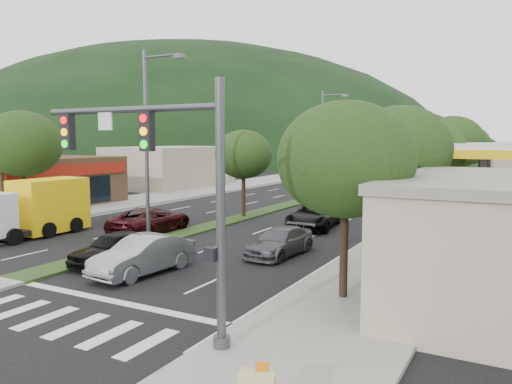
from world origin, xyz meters
The scene contains 28 objects.
ground centered at (0.00, 0.00, 0.00)m, with size 160.00×160.00×0.00m, color black.
sidewalk_right centered at (12.50, 25.00, 0.07)m, with size 5.00×90.00×0.15m, color gray.
sidewalk_left centered at (-13.00, 25.00, 0.07)m, with size 6.00×90.00×0.15m, color gray.
median centered at (0.00, 28.00, 0.06)m, with size 1.60×56.00×0.12m, color #1E3814.
traffic_signal centered at (9.03, -1.54, 4.65)m, with size 6.12×0.40×7.00m.
shop_left centered at (-18.46, 15.00, 2.01)m, with size 10.15×12.00×4.00m.
bldg_left_far centered at (-19.00, 34.00, 2.30)m, with size 9.00×14.00×4.60m, color #B5AE90.
hill_far centered at (-80.00, 110.00, 0.00)m, with size 176.00×132.00×82.00m, color black.
tree_r_a centered at (12.00, 4.00, 4.82)m, with size 4.60×4.60×6.63m.
tree_r_b centered at (12.00, 12.00, 5.04)m, with size 4.80×4.80×6.94m.
tree_r_c centered at (12.00, 20.00, 4.75)m, with size 4.40×4.40×6.48m.
tree_r_d centered at (12.00, 30.00, 5.18)m, with size 5.00×5.00×7.17m.
tree_r_e centered at (12.00, 40.00, 4.89)m, with size 4.60×4.60×6.71m.
tree_med_near centered at (0.00, 18.00, 4.43)m, with size 4.00×4.00×6.02m.
tree_med_far centered at (0.00, 44.00, 5.01)m, with size 4.80×4.80×6.94m.
tree_l_a centered at (-12.50, 10.00, 5.18)m, with size 5.20×5.20×7.25m.
streetlight_near centered at (0.21, 8.00, 5.58)m, with size 2.60×0.25×10.00m.
streetlight_mid centered at (0.21, 33.00, 5.58)m, with size 2.60×0.25×10.00m.
sedan_silver centered at (3.71, 3.36, 0.78)m, with size 1.65×4.72×1.56m, color #95979B.
suv_maroon centered at (-1.86, 10.37, 0.77)m, with size 2.57×5.56×1.55m, color black.
car_queue_a centered at (1.50, 4.00, 0.73)m, with size 1.72×4.28×1.46m, color black.
car_queue_b centered at (7.18, 9.00, 0.66)m, with size 1.84×4.52×1.31m, color #48494D.
car_queue_c centered at (3.56, 23.66, 0.66)m, with size 1.40×4.01×1.32m, color #4A100C.
car_queue_d centered at (5.85, 16.60, 0.76)m, with size 2.54×5.50×1.53m, color black.
car_queue_e centered at (3.18, 28.66, 0.62)m, with size 1.46×3.63×1.24m, color #434448.
car_queue_f centered at (6.11, 33.66, 0.71)m, with size 1.99×4.89×1.42m, color black.
box_truck centered at (-7.11, 6.86, 1.51)m, with size 2.62×6.50×3.18m.
motorhome centered at (6.43, 30.95, 1.63)m, with size 2.63×8.03×3.07m.
Camera 1 is at (17.30, -11.95, 5.50)m, focal length 35.00 mm.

